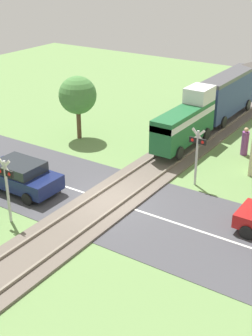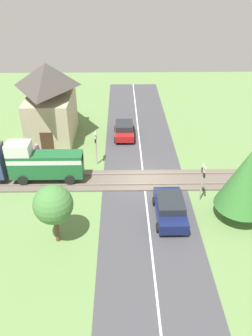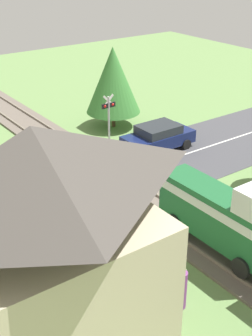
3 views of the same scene
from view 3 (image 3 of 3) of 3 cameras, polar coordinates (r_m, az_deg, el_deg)
The scene contains 9 objects.
ground_plane at distance 23.63m, azimuth -2.00°, elevation -1.40°, with size 60.00×60.00×0.00m, color #66894C.
road_surface at distance 23.62m, azimuth -2.00°, elevation -1.38°, with size 48.00×6.40×0.02m.
track_bed at distance 23.59m, azimuth -2.00°, elevation -1.25°, with size 2.80×48.00×0.24m.
car_near_crossing at distance 26.70m, azimuth 3.95°, elevation 3.81°, with size 4.16×2.03×1.50m.
crossing_signal_west_approach at distance 27.09m, azimuth -2.12°, elevation 6.76°, with size 0.90×0.18×3.00m.
crossing_signal_east_approach at distance 18.66m, azimuth -2.00°, elevation -2.69°, with size 0.90×0.18×3.00m.
station_building at distance 12.44m, azimuth -10.10°, elevation -10.77°, with size 6.91×4.28×7.19m.
pedestrian_by_station at distance 15.73m, azimuth 6.68°, elevation -14.37°, with size 0.41×0.41×1.65m.
tree_beyond_track at distance 29.46m, azimuth -1.59°, elevation 10.67°, with size 3.42×3.42×5.12m.
Camera 3 is at (11.63, 17.41, 10.94)m, focal length 50.00 mm.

